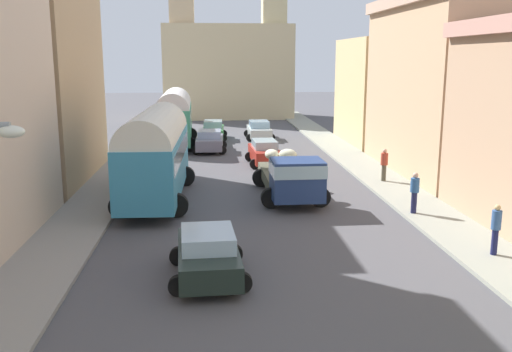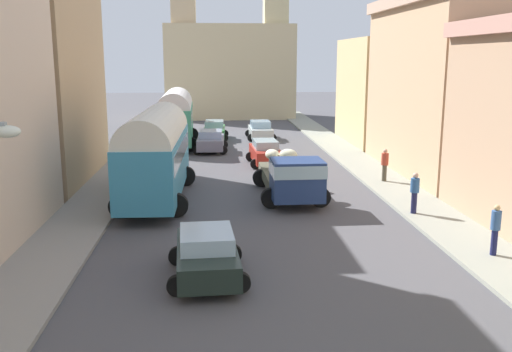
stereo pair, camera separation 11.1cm
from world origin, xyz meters
name	(u,v)px [view 1 (the left image)]	position (x,y,z in m)	size (l,w,h in m)	color
ground_plane	(245,170)	(0.00, 27.00, 0.00)	(154.00, 154.00, 0.00)	#4A494E
sidewalk_left	(120,171)	(-7.25, 27.00, 0.07)	(2.50, 70.00, 0.14)	gray
sidewalk_right	(365,167)	(7.25, 27.00, 0.07)	(2.50, 70.00, 0.14)	gray
building_left_2	(27,65)	(-11.44, 25.05, 6.15)	(5.87, 10.43, 12.30)	tan
building_right_2	(448,85)	(11.38, 25.40, 4.99)	(6.33, 12.55, 9.91)	tan
building_right_3	(375,92)	(10.64, 36.93, 3.97)	(4.29, 9.36, 7.93)	tan
distant_church	(228,65)	(0.00, 57.27, 5.78)	(13.87, 7.17, 17.50)	#C9B58A
parked_bus_0	(155,150)	(-4.50, 20.13, 2.34)	(3.39, 9.49, 4.22)	teal
parked_bus_1	(175,115)	(-4.64, 36.70, 2.32)	(3.39, 9.02, 4.18)	#3C9372
cargo_truck_0	(291,175)	(1.75, 19.70, 1.17)	(3.18, 7.15, 2.19)	navy
car_0	(265,152)	(1.33, 28.57, 0.78)	(2.30, 4.24, 1.54)	#AA2B20
car_1	(259,130)	(1.94, 39.83, 0.76)	(2.36, 4.24, 1.49)	silver
car_2	(208,254)	(-2.06, 10.41, 0.75)	(2.49, 3.97, 1.48)	#1E2923
car_3	(210,141)	(-2.06, 33.85, 0.77)	(2.48, 4.07, 1.51)	slate
car_4	(213,130)	(-1.79, 39.93, 0.77)	(2.33, 4.33, 1.53)	#469B52
pedestrian_0	(415,191)	(6.48, 16.52, 1.07)	(0.52, 0.52, 1.86)	#1C1D40
pedestrian_1	(384,164)	(7.10, 22.75, 1.05)	(0.45, 0.45, 1.85)	#4A4435
pedestrian_3	(496,228)	(7.32, 11.35, 1.06)	(0.42, 0.42, 1.84)	#191C48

